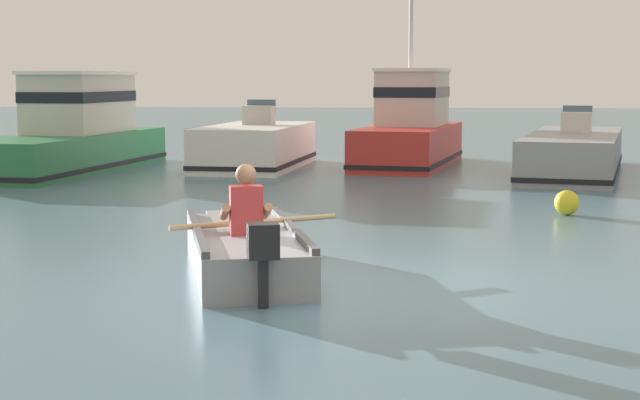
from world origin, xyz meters
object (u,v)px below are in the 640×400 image
at_px(moored_boat_white, 256,147).
at_px(moored_boat_green, 72,134).
at_px(mooring_buoy, 567,203).
at_px(moored_boat_grey, 574,154).
at_px(rowboat_with_person, 245,249).
at_px(moored_boat_red, 410,130).

bearing_deg(moored_boat_white, moored_boat_green, -166.73).
height_order(moored_boat_green, mooring_buoy, moored_boat_green).
distance_m(moored_boat_grey, mooring_buoy, 6.81).
height_order(rowboat_with_person, moored_boat_red, moored_boat_red).
xyz_separation_m(moored_boat_green, moored_boat_grey, (11.18, 0.07, -0.39)).
distance_m(moored_boat_red, mooring_buoy, 8.82).
distance_m(moored_boat_green, moored_boat_red, 7.86).
xyz_separation_m(rowboat_with_person, mooring_buoy, (4.22, 4.78, -0.06)).
distance_m(moored_boat_red, moored_boat_grey, 4.01).
distance_m(rowboat_with_person, mooring_buoy, 6.38).
bearing_deg(moored_boat_green, rowboat_with_person, -63.43).
xyz_separation_m(moored_boat_green, moored_boat_white, (4.04, 0.95, -0.34)).
bearing_deg(moored_boat_red, mooring_buoy, -74.89).
relative_size(moored_boat_green, moored_boat_grey, 1.02).
xyz_separation_m(moored_boat_green, moored_boat_red, (7.63, 1.88, 0.04)).
bearing_deg(moored_boat_white, moored_boat_red, 14.43).
xyz_separation_m(rowboat_with_person, moored_boat_white, (-1.66, 12.35, 0.23)).
relative_size(rowboat_with_person, moored_boat_white, 0.77).
height_order(moored_boat_white, moored_boat_grey, moored_boat_white).
distance_m(moored_boat_white, mooring_buoy, 9.59).
bearing_deg(moored_boat_grey, moored_boat_green, -179.64).
distance_m(rowboat_with_person, moored_boat_white, 12.47).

